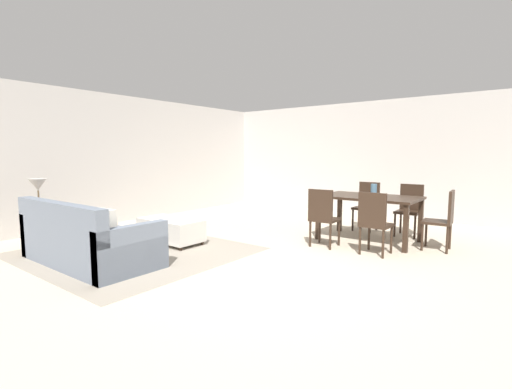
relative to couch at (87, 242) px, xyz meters
name	(u,v)px	position (x,y,z in m)	size (l,w,h in m)	color
ground_plane	(266,269)	(2.06, 1.25, -0.29)	(10.80, 10.80, 0.00)	beige
wall_back	(394,159)	(2.06, 6.25, 1.06)	(9.00, 0.12, 2.70)	beige
wall_left	(106,159)	(-2.44, 1.75, 1.06)	(0.12, 11.00, 2.70)	beige
area_rug	(135,251)	(0.01, 0.73, -0.29)	(3.00, 2.80, 0.01)	gray
couch	(87,242)	(0.00, 0.00, 0.00)	(2.06, 0.96, 0.86)	slate
ottoman_table	(171,229)	(0.01, 1.41, -0.06)	(1.09, 0.56, 0.40)	silver
side_table	(40,220)	(-1.33, -0.04, 0.15)	(0.40, 0.40, 0.56)	brown
table_lamp	(38,186)	(-1.33, -0.04, 0.68)	(0.26, 0.26, 0.53)	brown
dining_table	(369,201)	(2.51, 3.57, 0.38)	(1.57, 0.97, 0.76)	#332319
dining_chair_near_left	(323,215)	(2.11, 2.69, 0.23)	(0.42, 0.42, 0.92)	#332319
dining_chair_near_right	(374,220)	(2.91, 2.73, 0.23)	(0.41, 0.41, 0.92)	#332319
dining_chair_far_left	(367,203)	(2.15, 4.42, 0.23)	(0.41, 0.41, 0.92)	#332319
dining_chair_far_right	(410,207)	(2.94, 4.41, 0.23)	(0.40, 0.40, 0.92)	#332319
dining_chair_head_east	(443,217)	(3.64, 3.61, 0.23)	(0.43, 0.43, 0.92)	#332319
vase_centerpiece	(374,190)	(2.59, 3.55, 0.57)	(0.10, 0.10, 0.21)	slate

